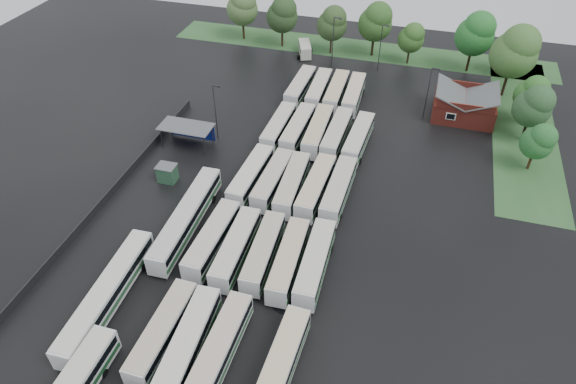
# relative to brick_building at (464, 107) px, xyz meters

# --- Properties ---
(ground) EXTENTS (160.00, 160.00, 0.00)m
(ground) POSITION_rel_brick_building_xyz_m (-24.00, -42.77, -1.87)
(ground) COLOR black
(ground) RESTS_ON ground
(brick_building) EXTENTS (10.07, 8.60, 5.39)m
(brick_building) POSITION_rel_brick_building_xyz_m (0.00, 0.00, 0.00)
(brick_building) COLOR maroon
(brick_building) RESTS_ON ground
(wash_shed) EXTENTS (8.20, 4.20, 3.58)m
(wash_shed) POSITION_rel_brick_building_xyz_m (-41.20, -20.74, 1.12)
(wash_shed) COLOR #2D2D30
(wash_shed) RESTS_ON ground
(utility_hut) EXTENTS (2.70, 2.20, 2.62)m
(utility_hut) POSITION_rel_brick_building_xyz_m (-40.20, -30.17, -0.55)
(utility_hut) COLOR #244930
(utility_hut) RESTS_ON ground
(grass_strip_north) EXTENTS (80.00, 10.00, 0.01)m
(grass_strip_north) POSITION_rel_brick_building_xyz_m (-22.00, 22.03, -1.86)
(grass_strip_north) COLOR #2C5729
(grass_strip_north) RESTS_ON ground
(grass_strip_east) EXTENTS (10.00, 50.00, 0.01)m
(grass_strip_east) POSITION_rel_brick_building_xyz_m (10.00, 0.03, -1.86)
(grass_strip_east) COLOR #2C5729
(grass_strip_east) RESTS_ON ground
(west_fence) EXTENTS (0.10, 50.00, 1.20)m
(west_fence) POSITION_rel_brick_building_xyz_m (-46.20, -34.77, -1.27)
(west_fence) COLOR #2D2D30
(west_fence) RESTS_ON ground
(bus_r1c0) EXTENTS (2.61, 11.72, 3.26)m
(bus_r1c0) POSITION_rel_brick_building_xyz_m (-28.20, -54.93, -0.07)
(bus_r1c0) COLOR silver
(bus_r1c0) RESTS_ON ground
(bus_r1c1) EXTENTS (3.17, 12.22, 3.37)m
(bus_r1c1) POSITION_rel_brick_building_xyz_m (-25.10, -55.30, -0.01)
(bus_r1c1) COLOR silver
(bus_r1c1) RESTS_ON ground
(bus_r1c2) EXTENTS (2.64, 11.81, 3.28)m
(bus_r1c2) POSITION_rel_brick_building_xyz_m (-21.88, -54.90, -0.06)
(bus_r1c2) COLOR silver
(bus_r1c2) RESTS_ON ground
(bus_r1c4) EXTENTS (2.85, 11.79, 3.26)m
(bus_r1c4) POSITION_rel_brick_building_xyz_m (-15.58, -54.95, -0.07)
(bus_r1c4) COLOR silver
(bus_r1c4) RESTS_ON ground
(bus_r2c0) EXTENTS (2.87, 12.15, 3.37)m
(bus_r2c0) POSITION_rel_brick_building_xyz_m (-28.51, -41.25, -0.01)
(bus_r2c0) COLOR silver
(bus_r2c0) RESTS_ON ground
(bus_r2c1) EXTENTS (2.81, 12.04, 3.34)m
(bus_r2c1) POSITION_rel_brick_building_xyz_m (-25.24, -41.81, -0.03)
(bus_r2c1) COLOR silver
(bus_r2c1) RESTS_ON ground
(bus_r2c2) EXTENTS (3.02, 11.80, 3.26)m
(bus_r2c2) POSITION_rel_brick_building_xyz_m (-21.91, -41.49, -0.07)
(bus_r2c2) COLOR silver
(bus_r2c2) RESTS_ON ground
(bus_r2c3) EXTENTS (2.98, 11.96, 3.30)m
(bus_r2c3) POSITION_rel_brick_building_xyz_m (-18.68, -41.91, -0.05)
(bus_r2c3) COLOR silver
(bus_r2c3) RESTS_ON ground
(bus_r2c4) EXTENTS (2.89, 12.22, 3.38)m
(bus_r2c4) POSITION_rel_brick_building_xyz_m (-15.62, -41.45, -0.01)
(bus_r2c4) COLOR silver
(bus_r2c4) RESTS_ON ground
(bus_r3c0) EXTENTS (3.02, 12.12, 3.35)m
(bus_r3c0) POSITION_rel_brick_building_xyz_m (-28.25, -28.02, -0.02)
(bus_r3c0) COLOR silver
(bus_r3c0) RESTS_ON ground
(bus_r3c1) EXTENTS (2.85, 11.80, 3.26)m
(bus_r3c1) POSITION_rel_brick_building_xyz_m (-25.06, -27.95, -0.07)
(bus_r3c1) COLOR silver
(bus_r3c1) RESTS_ON ground
(bus_r3c2) EXTENTS (2.97, 12.04, 3.33)m
(bus_r3c2) POSITION_rel_brick_building_xyz_m (-22.16, -28.24, -0.04)
(bus_r3c2) COLOR silver
(bus_r3c2) RESTS_ON ground
(bus_r3c3) EXTENTS (3.03, 12.30, 3.40)m
(bus_r3c3) POSITION_rel_brick_building_xyz_m (-18.88, -27.94, 0.00)
(bus_r3c3) COLOR silver
(bus_r3c3) RESTS_ON ground
(bus_r3c4) EXTENTS (2.83, 12.25, 3.40)m
(bus_r3c4) POSITION_rel_brick_building_xyz_m (-15.78, -27.63, 0.00)
(bus_r3c4) COLOR silver
(bus_r3c4) RESTS_ON ground
(bus_r4c0) EXTENTS (2.68, 11.71, 3.25)m
(bus_r4c0) POSITION_rel_brick_building_xyz_m (-28.27, -14.66, -0.08)
(bus_r4c0) COLOR silver
(bus_r4c0) RESTS_ON ground
(bus_r4c1) EXTENTS (2.83, 12.03, 3.33)m
(bus_r4c1) POSITION_rel_brick_building_xyz_m (-25.16, -14.38, -0.03)
(bus_r4c1) COLOR silver
(bus_r4c1) RESTS_ON ground
(bus_r4c2) EXTENTS (2.81, 12.31, 3.42)m
(bus_r4c2) POSITION_rel_brick_building_xyz_m (-21.93, -14.20, 0.01)
(bus_r4c2) COLOR silver
(bus_r4c2) RESTS_ON ground
(bus_r4c3) EXTENTS (2.87, 12.21, 3.38)m
(bus_r4c3) POSITION_rel_brick_building_xyz_m (-18.90, -14.15, -0.01)
(bus_r4c3) COLOR silver
(bus_r4c3) RESTS_ON ground
(bus_r4c4) EXTENTS (3.15, 12.14, 3.35)m
(bus_r4c4) POSITION_rel_brick_building_xyz_m (-15.44, -14.49, -0.02)
(bus_r4c4) COLOR silver
(bus_r4c4) RESTS_ON ground
(bus_r5c0) EXTENTS (2.84, 12.15, 3.37)m
(bus_r5c0) POSITION_rel_brick_building_xyz_m (-28.42, -0.90, -0.01)
(bus_r5c0) COLOR silver
(bus_r5c0) RESTS_ON ground
(bus_r5c1) EXTENTS (2.79, 11.88, 3.29)m
(bus_r5c1) POSITION_rel_brick_building_xyz_m (-25.02, -0.85, -0.06)
(bus_r5c1) COLOR silver
(bus_r5c1) RESTS_ON ground
(bus_r5c2) EXTENTS (2.75, 12.05, 3.34)m
(bus_r5c2) POSITION_rel_brick_building_xyz_m (-21.84, -0.80, -0.03)
(bus_r5c2) COLOR silver
(bus_r5c2) RESTS_ON ground
(bus_r5c3) EXTENTS (2.81, 11.91, 3.30)m
(bus_r5c3) POSITION_rel_brick_building_xyz_m (-18.70, -0.82, -0.05)
(bus_r5c3) COLOR silver
(bus_r5c3) RESTS_ON ground
(artic_bus_west_b) EXTENTS (3.05, 18.06, 3.34)m
(artic_bus_west_b) POSITION_rel_brick_building_xyz_m (-33.18, -38.56, -0.01)
(artic_bus_west_b) COLOR silver
(artic_bus_west_b) RESTS_ON ground
(artic_bus_west_c) EXTENTS (3.11, 17.69, 3.27)m
(artic_bus_west_c) POSITION_rel_brick_building_xyz_m (-36.22, -52.28, -0.05)
(artic_bus_west_c) COLOR silver
(artic_bus_west_c) RESTS_ON ground
(minibus) EXTENTS (4.04, 6.25, 2.56)m
(minibus) POSITION_rel_brick_building_xyz_m (-32.06, 16.04, -0.44)
(minibus) COLOR beige
(minibus) RESTS_ON ground
(tree_north_0) EXTENTS (6.66, 6.66, 11.04)m
(tree_north_0) POSITION_rel_brick_building_xyz_m (-46.94, 20.36, 5.23)
(tree_north_0) COLOR #2F1E10
(tree_north_0) RESTS_ON ground
(tree_north_1) EXTENTS (6.50, 6.50, 10.77)m
(tree_north_1) POSITION_rel_brick_building_xyz_m (-37.68, 19.04, 5.06)
(tree_north_1) COLOR #322215
(tree_north_1) RESTS_ON ground
(tree_north_2) EXTENTS (6.12, 6.12, 10.13)m
(tree_north_2) POSITION_rel_brick_building_xyz_m (-26.98, 18.38, 4.65)
(tree_north_2) COLOR #3A271C
(tree_north_2) RESTS_ON ground
(tree_north_3) EXTENTS (6.79, 6.79, 11.24)m
(tree_north_3) POSITION_rel_brick_building_xyz_m (-18.50, 19.80, 5.36)
(tree_north_3) COLOR black
(tree_north_3) RESTS_ON ground
(tree_north_4) EXTENTS (5.13, 5.13, 8.49)m
(tree_north_4) POSITION_rel_brick_building_xyz_m (-11.05, 18.12, 3.59)
(tree_north_4) COLOR #2E2017
(tree_north_4) RESTS_ON ground
(tree_north_5) EXTENTS (7.26, 7.26, 12.02)m
(tree_north_5) POSITION_rel_brick_building_xyz_m (0.57, 17.90, 5.87)
(tree_north_5) COLOR black
(tree_north_5) RESTS_ON ground
(tree_north_6) EXTENTS (5.49, 5.49, 9.09)m
(tree_north_6) POSITION_rel_brick_building_xyz_m (8.63, 17.97, 3.98)
(tree_north_6) COLOR black
(tree_north_6) RESTS_ON ground
(tree_east_0) EXTENTS (4.78, 4.75, 7.87)m
(tree_east_0) POSITION_rel_brick_building_xyz_m (10.01, -12.74, 3.19)
(tree_east_0) COLOR #382614
(tree_east_0) RESTS_ON ground
(tree_east_1) EXTENTS (5.88, 5.88, 9.75)m
(tree_east_1) POSITION_rel_brick_building_xyz_m (9.61, -4.72, 4.40)
(tree_east_1) COLOR black
(tree_east_1) RESTS_ON ground
(tree_east_2) EXTENTS (5.29, 5.29, 8.77)m
(tree_east_2) POSITION_rel_brick_building_xyz_m (9.85, 0.59, 3.77)
(tree_east_2) COLOR #3B271B
(tree_east_2) RESTS_ON ground
(tree_east_3) EXTENTS (8.08, 8.08, 13.38)m
(tree_east_3) POSITION_rel_brick_building_xyz_m (6.99, 9.61, 6.74)
(tree_east_3) COLOR black
(tree_east_3) RESTS_ON ground
(tree_east_4) EXTENTS (5.50, 5.50, 9.11)m
(tree_east_4) POSITION_rel_brick_building_xyz_m (7.53, 18.80, 3.99)
(tree_east_4) COLOR black
(tree_east_4) RESTS_ON ground
(lamp_post_ne) EXTENTS (1.42, 0.28, 9.23)m
(lamp_post_ne) POSITION_rel_brick_building_xyz_m (-6.21, -2.29, 3.49)
(lamp_post_ne) COLOR #2D2D30
(lamp_post_ne) RESTS_ON ground
(lamp_post_nw) EXTENTS (1.46, 0.28, 9.47)m
(lamp_post_nw) POSITION_rel_brick_building_xyz_m (-37.41, -17.83, 3.63)
(lamp_post_nw) COLOR #2D2D30
(lamp_post_nw) RESTS_ON ground
(lamp_post_back_w) EXTENTS (1.57, 0.31, 10.17)m
(lamp_post_back_w) POSITION_rel_brick_building_xyz_m (-25.37, 12.18, 4.04)
(lamp_post_back_w) COLOR #2D2D30
(lamp_post_back_w) RESTS_ON ground
(lamp_post_back_e) EXTENTS (1.42, 0.28, 9.24)m
(lamp_post_back_e) POSITION_rel_brick_building_xyz_m (-16.34, 13.27, 3.50)
(lamp_post_back_e) COLOR #2D2D30
(lamp_post_back_e) RESTS_ON ground
(puddle_2) EXTENTS (4.63, 4.63, 0.01)m
(puddle_2) POSITION_rel_brick_building_xyz_m (-29.51, -38.20, -1.86)
(puddle_2) COLOR black
(puddle_2) RESTS_ON ground
(puddle_3) EXTENTS (4.63, 4.63, 0.01)m
(puddle_3) POSITION_rel_brick_building_xyz_m (-17.35, -45.94, -1.86)
(puddle_3) COLOR black
(puddle_3) RESTS_ON ground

